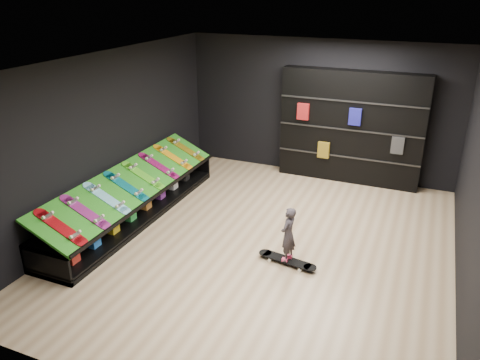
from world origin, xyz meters
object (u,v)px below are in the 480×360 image
at_px(back_shelving, 351,128).
at_px(display_rack, 134,204).
at_px(floor_skateboard, 287,261).
at_px(child, 288,244).

bearing_deg(back_shelving, display_rack, -134.92).
bearing_deg(display_rack, back_shelving, 45.08).
height_order(back_shelving, floor_skateboard, back_shelving).
height_order(display_rack, floor_skateboard, display_rack).
distance_m(display_rack, back_shelving, 4.79).
xyz_separation_m(display_rack, child, (3.12, -0.46, 0.11)).
xyz_separation_m(back_shelving, child, (-0.19, -3.78, -0.85)).
bearing_deg(child, display_rack, -88.69).
bearing_deg(floor_skateboard, child, 9.47).
relative_size(display_rack, child, 8.45).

